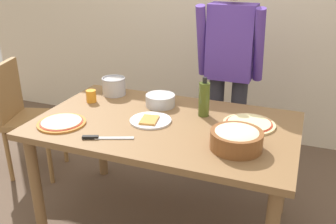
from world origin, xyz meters
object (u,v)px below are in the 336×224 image
object	(u,v)px
pizza_raw_on_board	(249,124)
olive_oil_bottle	(204,99)
plate_with_slice	(150,120)
mixing_bowl_steel	(160,100)
steel_pot	(114,86)
popcorn_bowl	(236,138)
person_cook	(230,67)
dining_table	(165,136)
chef_knife	(102,138)
pizza_cooked_on_tray	(62,123)
cup_orange	(91,96)
chair_wooden_left	(24,112)

from	to	relation	value
pizza_raw_on_board	olive_oil_bottle	distance (m)	0.32
plate_with_slice	mixing_bowl_steel	distance (m)	0.27
steel_pot	popcorn_bowl	bearing A→B (deg)	-26.91
person_cook	olive_oil_bottle	size ratio (longest dim) A/B	6.33
popcorn_bowl	steel_pot	size ratio (longest dim) A/B	1.61
person_cook	dining_table	bearing A→B (deg)	-106.68
dining_table	popcorn_bowl	xyz separation A→B (m)	(0.48, -0.18, 0.15)
pizza_raw_on_board	plate_with_slice	bearing A→B (deg)	-163.92
pizza_raw_on_board	chef_knife	xyz separation A→B (m)	(-0.74, -0.48, -0.00)
pizza_raw_on_board	pizza_cooked_on_tray	xyz separation A→B (m)	(-1.07, -0.40, 0.00)
pizza_raw_on_board	popcorn_bowl	world-z (taller)	popcorn_bowl
steel_pot	chef_knife	distance (m)	0.73
dining_table	cup_orange	xyz separation A→B (m)	(-0.61, 0.14, 0.13)
mixing_bowl_steel	person_cook	bearing A→B (deg)	54.89
pizza_raw_on_board	cup_orange	distance (m)	1.11
pizza_raw_on_board	mixing_bowl_steel	size ratio (longest dim) A/B	1.58
popcorn_bowl	mixing_bowl_steel	distance (m)	0.74
olive_oil_bottle	cup_orange	distance (m)	0.81
popcorn_bowl	mixing_bowl_steel	xyz separation A→B (m)	(-0.61, 0.42, -0.02)
cup_orange	pizza_cooked_on_tray	bearing A→B (deg)	-85.43
mixing_bowl_steel	cup_orange	size ratio (longest dim) A/B	2.35
cup_orange	dining_table	bearing A→B (deg)	-13.14
person_cook	chair_wooden_left	xyz separation A→B (m)	(-1.55, -0.54, -0.40)
chef_knife	pizza_raw_on_board	bearing A→B (deg)	32.99
steel_pot	chef_knife	size ratio (longest dim) A/B	0.62
olive_oil_bottle	chair_wooden_left	bearing A→B (deg)	178.87
chef_knife	cup_orange	bearing A→B (deg)	127.04
chair_wooden_left	popcorn_bowl	distance (m)	1.86
popcorn_bowl	olive_oil_bottle	distance (m)	0.47
dining_table	person_cook	bearing A→B (deg)	73.32
mixing_bowl_steel	cup_orange	distance (m)	0.49
pizza_cooked_on_tray	mixing_bowl_steel	size ratio (longest dim) A/B	1.48
pizza_raw_on_board	chair_wooden_left	bearing A→B (deg)	177.65
dining_table	olive_oil_bottle	distance (m)	0.34
pizza_raw_on_board	olive_oil_bottle	xyz separation A→B (m)	(-0.30, 0.04, 0.10)
pizza_raw_on_board	pizza_cooked_on_tray	world-z (taller)	same
chair_wooden_left	chef_knife	distance (m)	1.22
mixing_bowl_steel	pizza_raw_on_board	bearing A→B (deg)	-9.13
olive_oil_bottle	steel_pot	size ratio (longest dim) A/B	1.48
dining_table	pizza_cooked_on_tray	xyz separation A→B (m)	(-0.58, -0.25, 0.10)
pizza_raw_on_board	olive_oil_bottle	size ratio (longest dim) A/B	1.24
person_cook	cup_orange	xyz separation A→B (m)	(-0.84, -0.61, -0.14)
chair_wooden_left	pizza_raw_on_board	world-z (taller)	chair_wooden_left
mixing_bowl_steel	steel_pot	distance (m)	0.42
pizza_cooked_on_tray	chair_wooden_left	bearing A→B (deg)	147.39
dining_table	popcorn_bowl	distance (m)	0.53
popcorn_bowl	chair_wooden_left	bearing A→B (deg)	167.46
person_cook	cup_orange	distance (m)	1.05
steel_pot	cup_orange	xyz separation A→B (m)	(-0.08, -0.19, -0.02)
chair_wooden_left	mixing_bowl_steel	size ratio (longest dim) A/B	4.75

